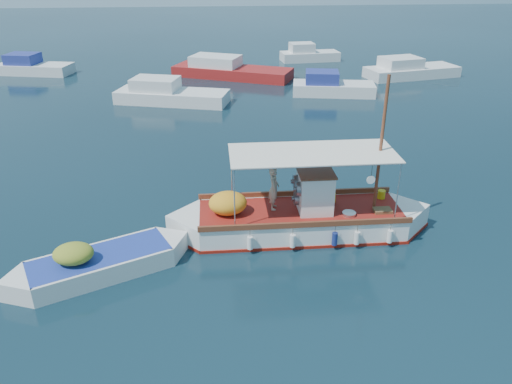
{
  "coord_description": "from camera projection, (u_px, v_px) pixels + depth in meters",
  "views": [
    {
      "loc": [
        -2.67,
        -15.8,
        9.07
      ],
      "look_at": [
        -1.23,
        0.0,
        1.38
      ],
      "focal_mm": 35.0,
      "sensor_mm": 36.0,
      "label": 1
    }
  ],
  "objects": [
    {
      "name": "dinghy",
      "position": [
        99.0,
        265.0,
        15.42
      ],
      "size": [
        5.3,
        3.25,
        1.42
      ],
      "rotation": [
        0.0,
        0.0,
        0.43
      ],
      "color": "white",
      "rests_on": "ground"
    },
    {
      "name": "bg_boat_nw",
      "position": [
        169.0,
        95.0,
        32.8
      ],
      "size": [
        7.67,
        4.25,
        1.8
      ],
      "rotation": [
        0.0,
        0.0,
        -0.27
      ],
      "color": "silver",
      "rests_on": "ground"
    },
    {
      "name": "fishing_caique",
      "position": [
        299.0,
        219.0,
        17.66
      ],
      "size": [
        9.43,
        2.66,
        5.75
      ],
      "rotation": [
        0.0,
        0.0,
        -0.0
      ],
      "color": "white",
      "rests_on": "ground"
    },
    {
      "name": "bg_boat_e",
      "position": [
        409.0,
        71.0,
        39.41
      ],
      "size": [
        7.76,
        4.11,
        1.8
      ],
      "rotation": [
        0.0,
        0.0,
        0.21
      ],
      "color": "silver",
      "rests_on": "ground"
    },
    {
      "name": "bg_boat_n",
      "position": [
        229.0,
        71.0,
        39.44
      ],
      "size": [
        9.67,
        6.35,
        1.8
      ],
      "rotation": [
        0.0,
        0.0,
        -0.42
      ],
      "color": "maroon",
      "rests_on": "ground"
    },
    {
      "name": "bg_boat_far_n",
      "position": [
        308.0,
        55.0,
        45.27
      ],
      "size": [
        5.37,
        2.48,
        1.8
      ],
      "rotation": [
        0.0,
        0.0,
        0.09
      ],
      "color": "silver",
      "rests_on": "ground"
    },
    {
      "name": "ground",
      "position": [
        289.0,
        224.0,
        18.33
      ],
      "size": [
        160.0,
        160.0,
        0.0
      ],
      "primitive_type": "plane",
      "color": "black",
      "rests_on": "ground"
    },
    {
      "name": "bg_boat_far_w",
      "position": [
        32.0,
        68.0,
        40.51
      ],
      "size": [
        6.28,
        3.53,
        1.8
      ],
      "rotation": [
        0.0,
        0.0,
        -0.22
      ],
      "color": "silver",
      "rests_on": "ground"
    },
    {
      "name": "bg_boat_ne",
      "position": [
        331.0,
        87.0,
        34.65
      ],
      "size": [
        5.89,
        3.15,
        1.8
      ],
      "rotation": [
        0.0,
        0.0,
        -0.18
      ],
      "color": "silver",
      "rests_on": "ground"
    }
  ]
}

